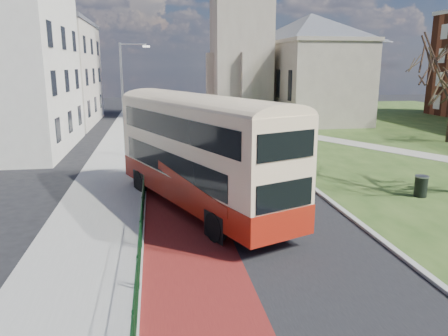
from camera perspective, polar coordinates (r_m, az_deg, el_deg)
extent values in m
plane|color=black|center=(15.82, 0.13, -11.32)|extent=(160.00, 160.00, 0.00)
cube|color=black|center=(35.03, -2.65, 2.43)|extent=(9.00, 120.00, 0.01)
cube|color=#591414|center=(34.84, -7.07, 2.29)|extent=(3.40, 120.00, 0.01)
cube|color=gray|center=(34.92, -13.32, 2.15)|extent=(4.00, 120.00, 0.12)
cube|color=#999993|center=(34.82, -10.04, 2.28)|extent=(0.25, 120.00, 0.13)
cube|color=#999993|center=(37.72, 3.97, 3.29)|extent=(0.25, 80.00, 0.13)
cylinder|color=#0D3B1B|center=(19.02, -10.65, -3.72)|extent=(0.04, 24.00, 0.04)
cylinder|color=#0D3B1B|center=(19.31, -10.53, -6.41)|extent=(0.04, 24.00, 0.04)
cube|color=gray|center=(53.48, 2.24, 19.08)|extent=(6.50, 6.50, 24.00)
cube|color=gray|center=(55.52, 10.97, 10.88)|extent=(9.00, 18.00, 9.00)
pyramid|color=#565960|center=(55.80, 11.35, 19.22)|extent=(9.00, 18.00, 3.60)
cube|color=#BEB3A1|center=(53.51, -22.10, 11.16)|extent=(10.00, 16.00, 11.00)
cube|color=#565960|center=(53.70, -22.66, 17.28)|extent=(10.30, 16.30, 0.50)
cylinder|color=gray|center=(32.37, -13.06, 8.57)|extent=(0.16, 0.16, 8.00)
cylinder|color=gray|center=(32.26, -11.78, 15.56)|extent=(1.80, 0.10, 0.10)
cube|color=silver|center=(32.23, -10.11, 15.36)|extent=(0.50, 0.18, 0.12)
cube|color=maroon|center=(20.25, -3.20, -2.35)|extent=(7.35, 12.40, 1.11)
cube|color=beige|center=(19.78, -3.28, 3.72)|extent=(7.30, 12.33, 3.23)
cube|color=black|center=(19.65, -7.30, 0.60)|extent=(3.93, 9.29, 1.06)
cube|color=black|center=(20.93, -0.32, 1.49)|extent=(3.93, 9.29, 1.06)
cube|color=black|center=(19.06, -7.03, 5.32)|extent=(4.31, 10.20, 1.00)
cube|color=black|center=(20.38, 0.17, 5.93)|extent=(4.31, 10.20, 1.00)
cube|color=black|center=(25.40, -9.85, 3.38)|extent=(2.34, 1.04, 1.17)
cube|color=black|center=(25.17, -10.00, 7.13)|extent=(2.34, 1.04, 1.00)
cube|color=orange|center=(25.11, -10.06, 8.57)|extent=(1.87, 0.86, 0.33)
cylinder|color=black|center=(23.54, -10.84, -1.74)|extent=(0.76, 1.20, 1.16)
cylinder|color=black|center=(24.55, -5.18, -0.94)|extent=(0.76, 1.20, 1.16)
cylinder|color=black|center=(16.77, -1.05, -7.70)|extent=(0.76, 1.20, 1.16)
cylinder|color=black|center=(18.16, 6.07, -6.11)|extent=(0.76, 1.20, 1.16)
cylinder|color=black|center=(24.39, 24.33, -2.25)|extent=(0.83, 0.83, 1.02)
cylinder|color=gray|center=(24.26, 24.45, -1.01)|extent=(0.89, 0.89, 0.07)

